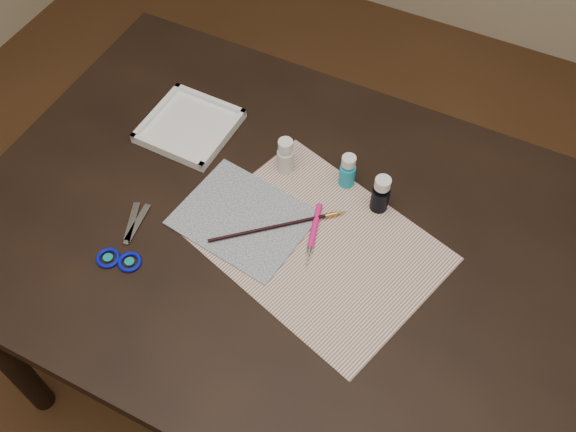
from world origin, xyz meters
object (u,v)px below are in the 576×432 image
at_px(paint_bottle_white, 286,156).
at_px(palette_tray, 190,126).
at_px(paint_bottle_cyan, 348,171).
at_px(paint_bottle_navy, 381,194).
at_px(paper, 319,245).
at_px(scissors, 125,235).
at_px(canvas, 243,218).

relative_size(paint_bottle_white, palette_tray, 0.46).
height_order(paint_bottle_cyan, palette_tray, paint_bottle_cyan).
height_order(paint_bottle_navy, palette_tray, paint_bottle_navy).
distance_m(paper, paint_bottle_navy, 0.16).
bearing_deg(paint_bottle_cyan, paint_bottle_white, -170.39).
bearing_deg(paint_bottle_navy, paint_bottle_cyan, 161.33).
bearing_deg(paint_bottle_navy, scissors, -145.24).
relative_size(paper, palette_tray, 2.40).
xyz_separation_m(paint_bottle_cyan, paint_bottle_navy, (0.08, -0.03, 0.00)).
relative_size(canvas, palette_tray, 1.36).
bearing_deg(paper, palette_tray, 158.73).
bearing_deg(canvas, paint_bottle_white, 83.70).
xyz_separation_m(paint_bottle_cyan, palette_tray, (-0.38, -0.02, -0.03)).
bearing_deg(canvas, scissors, -142.90).
bearing_deg(paint_bottle_cyan, canvas, -129.90).
bearing_deg(palette_tray, paint_bottle_navy, -1.58).
relative_size(canvas, scissors, 1.40).
distance_m(paper, paint_bottle_cyan, 0.17).
relative_size(canvas, paint_bottle_white, 2.92).
height_order(paper, paint_bottle_cyan, paint_bottle_cyan).
xyz_separation_m(scissors, palette_tray, (-0.04, 0.31, 0.01)).
height_order(canvas, paint_bottle_cyan, paint_bottle_cyan).
height_order(paint_bottle_white, palette_tray, paint_bottle_white).
bearing_deg(canvas, paint_bottle_cyan, 50.10).
xyz_separation_m(paint_bottle_white, paint_bottle_navy, (0.22, -0.01, 0.00)).
relative_size(paint_bottle_white, paint_bottle_navy, 0.97).
distance_m(paint_bottle_cyan, scissors, 0.47).
distance_m(paint_bottle_white, palette_tray, 0.25).
height_order(paint_bottle_cyan, paint_bottle_navy, paint_bottle_navy).
distance_m(canvas, scissors, 0.24).
distance_m(scissors, palette_tray, 0.31).
bearing_deg(paper, paint_bottle_white, 135.31).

